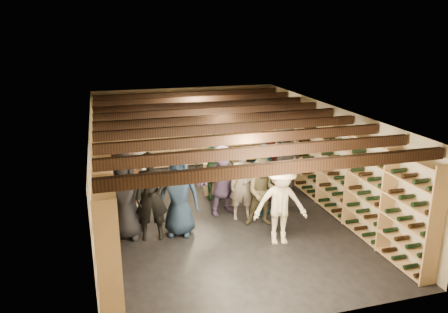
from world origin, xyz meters
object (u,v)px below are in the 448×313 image
at_px(person_5, 123,186).
at_px(person_9, 140,182).
at_px(person_8, 269,171).
at_px(crate_stack_left, 213,178).
at_px(crate_stack_right, 231,166).
at_px(person_1, 151,197).
at_px(person_3, 280,204).
at_px(person_11, 223,179).
at_px(person_2, 263,192).
at_px(person_7, 243,184).
at_px(person_4, 263,179).
at_px(person_0, 125,196).
at_px(person_10, 214,166).
at_px(person_6, 179,195).
at_px(person_12, 284,159).
at_px(crate_loose, 235,185).

bearing_deg(person_5, person_9, 39.40).
relative_size(person_8, person_9, 1.16).
relative_size(crate_stack_left, person_9, 0.57).
height_order(crate_stack_right, person_8, person_8).
bearing_deg(person_8, person_1, -138.83).
bearing_deg(person_3, person_11, 121.72).
xyz_separation_m(crate_stack_left, person_5, (-2.33, -1.30, 0.51)).
bearing_deg(person_2, person_7, 139.74).
bearing_deg(person_5, person_7, -25.29).
relative_size(person_4, person_9, 1.13).
xyz_separation_m(person_2, person_3, (0.04, -0.86, 0.06)).
relative_size(person_7, person_11, 1.00).
bearing_deg(person_0, person_10, 48.34).
height_order(person_6, person_11, person_6).
relative_size(person_1, person_12, 0.98).
xyz_separation_m(person_3, person_6, (-1.86, 0.94, 0.03)).
relative_size(crate_stack_left, person_8, 0.49).
bearing_deg(person_10, person_12, 2.34).
relative_size(person_5, person_12, 1.00).
xyz_separation_m(person_7, person_11, (-0.34, 0.43, -0.00)).
bearing_deg(person_10, person_8, -26.20).
distance_m(person_8, person_10, 1.41).
bearing_deg(person_12, person_9, -177.07).
height_order(person_2, person_5, person_5).
bearing_deg(person_1, person_8, 25.04).
xyz_separation_m(person_3, person_7, (-0.35, 1.31, -0.02)).
bearing_deg(person_7, person_8, 39.33).
distance_m(person_0, person_3, 3.13).
bearing_deg(person_6, person_5, 163.82).
distance_m(crate_stack_left, person_3, 3.04).
height_order(crate_stack_left, person_2, person_2).
relative_size(crate_loose, person_12, 0.27).
height_order(person_6, person_10, person_6).
height_order(person_1, person_11, person_1).
xyz_separation_m(crate_stack_right, person_12, (0.88, -1.82, 0.68)).
relative_size(person_4, person_12, 0.90).
height_order(crate_loose, person_9, person_9).
relative_size(person_1, person_9, 1.22).
bearing_deg(crate_stack_right, person_10, -119.75).
xyz_separation_m(person_8, person_12, (0.65, 0.61, 0.07)).
bearing_deg(person_8, person_7, -123.72).
bearing_deg(person_10, person_6, -116.55).
relative_size(person_0, person_2, 1.18).
xyz_separation_m(person_8, person_9, (-3.04, 0.38, -0.12)).
relative_size(person_9, person_12, 0.80).
distance_m(person_0, person_5, 0.55).
distance_m(person_2, person_7, 0.55).
bearing_deg(person_9, person_3, -43.05).
xyz_separation_m(crate_stack_left, crate_loose, (0.65, 0.24, -0.34)).
distance_m(crate_loose, person_7, 2.07).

